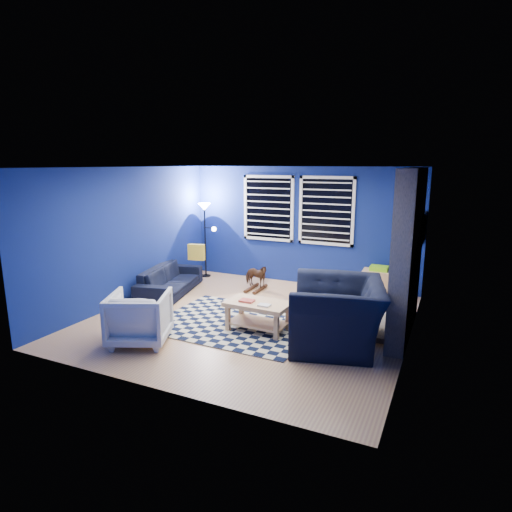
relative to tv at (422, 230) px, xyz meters
The scene contains 18 objects.
floor 3.46m from the tv, 140.73° to the right, with size 5.00×5.00×0.00m, color tan.
ceiling 3.35m from the tv, 140.73° to the right, with size 5.00×5.00×0.00m, color white.
wall_back 2.50m from the tv, 168.45° to the left, with size 5.00×5.00×0.00m, color navy.
wall_left 5.34m from the tv, 157.98° to the right, with size 5.00×5.00×0.00m, color navy.
wall_right 2.01m from the tv, 88.45° to the right, with size 5.00×5.00×0.00m, color navy.
fireplace 1.52m from the tv, 93.32° to the right, with size 0.65×2.00×2.50m.
window_left 3.24m from the tv, behind, with size 1.17×0.06×1.42m.
window_right 1.96m from the tv, 166.32° to the left, with size 1.17×0.06×1.42m.
tv is the anchor object (origin of this frame).
rug 3.70m from the tv, 138.96° to the right, with size 2.50×2.00×0.02m, color black.
sofa 4.87m from the tv, 163.45° to the right, with size 0.73×1.87×0.55m, color black.
armchair_big 2.71m from the tv, 110.31° to the right, with size 1.26×1.44×0.93m, color black.
armchair_bent 5.07m from the tv, 134.77° to the right, with size 0.81×0.84×0.76m, color gray.
rocking_horse 3.30m from the tv, behind, with size 0.56×0.26×0.48m, color #442715.
coffee_table 3.38m from the tv, 131.50° to the right, with size 1.00×0.61×0.49m.
cabinet 1.38m from the tv, 161.27° to the left, with size 0.63×0.44×0.60m.
floor_lamp 4.58m from the tv, behind, with size 0.46×0.28×1.68m.
throw_pillow 4.49m from the tv, behind, with size 0.36×0.11×0.34m, color gold.
Camera 1 is at (2.95, -6.11, 2.56)m, focal length 30.00 mm.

